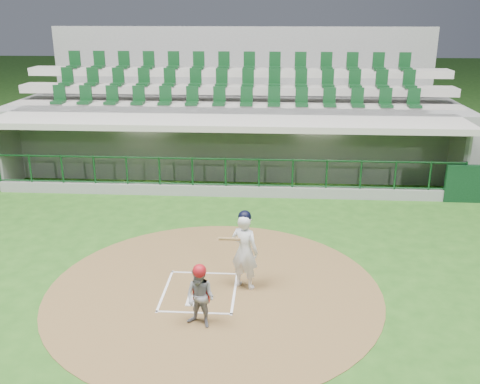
% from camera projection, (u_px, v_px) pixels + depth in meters
% --- Properties ---
extents(ground, '(120.00, 120.00, 0.00)m').
position_uv_depth(ground, '(202.00, 285.00, 11.75)').
color(ground, '#224F16').
rests_on(ground, ground).
extents(dirt_circle, '(7.20, 7.20, 0.01)m').
position_uv_depth(dirt_circle, '(214.00, 290.00, 11.54)').
color(dirt_circle, brown).
rests_on(dirt_circle, ground).
extents(home_plate, '(0.43, 0.43, 0.02)m').
position_uv_depth(home_plate, '(197.00, 301.00, 11.08)').
color(home_plate, silver).
rests_on(home_plate, dirt_circle).
extents(batter_box_chalk, '(1.55, 1.80, 0.01)m').
position_uv_depth(batter_box_chalk, '(200.00, 291.00, 11.46)').
color(batter_box_chalk, white).
rests_on(batter_box_chalk, ground).
extents(dugout_structure, '(16.40, 3.70, 3.00)m').
position_uv_depth(dugout_structure, '(232.00, 153.00, 18.82)').
color(dugout_structure, slate).
rests_on(dugout_structure, ground).
extents(seating_deck, '(17.00, 6.72, 5.15)m').
position_uv_depth(seating_deck, '(236.00, 123.00, 21.58)').
color(seating_deck, gray).
rests_on(seating_deck, ground).
extents(batter, '(0.91, 0.96, 1.78)m').
position_uv_depth(batter, '(244.00, 250.00, 11.38)').
color(batter, white).
rests_on(batter, dirt_circle).
extents(catcher, '(0.72, 0.65, 1.29)m').
position_uv_depth(catcher, '(200.00, 296.00, 10.04)').
color(catcher, gray).
rests_on(catcher, dirt_circle).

